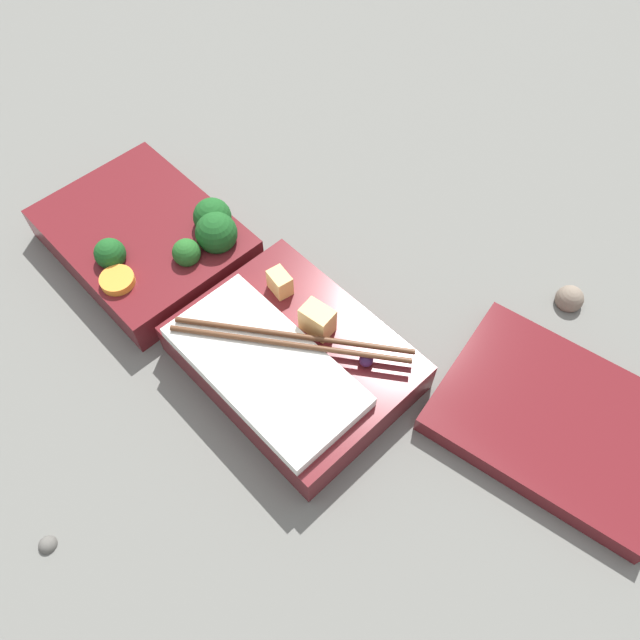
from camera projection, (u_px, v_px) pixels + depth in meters
The scene contains 6 objects.
ground_plane at pixel (213, 298), 0.63m from camera, with size 3.00×3.00×0.00m, color slate.
bento_tray_vegetable at pixel (150, 238), 0.65m from camera, with size 0.21×0.16×0.07m.
bento_tray_rice at pixel (291, 358), 0.57m from camera, with size 0.21×0.16×0.07m.
bento_lid at pixel (557, 419), 0.55m from camera, with size 0.20×0.15×0.02m, color maroon.
pebble_0 at pixel (569, 299), 0.63m from camera, with size 0.03×0.03×0.03m, color #7A6B5B.
pebble_2 at pixel (47, 544), 0.50m from camera, with size 0.02×0.02×0.02m, color #595651.
Camera 1 is at (0.34, -0.18, 0.52)m, focal length 35.00 mm.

